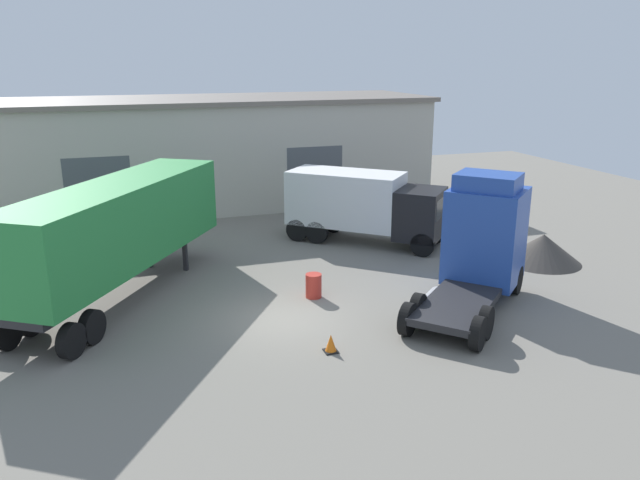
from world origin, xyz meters
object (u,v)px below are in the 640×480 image
box_truck_black (363,203)px  container_trailer_green (118,227)px  oil_drum (314,286)px  tractor_unit_blue (481,241)px  gravel_pile (543,248)px  traffic_cone (331,344)px

box_truck_black → container_trailer_green: bearing=-118.8°
oil_drum → container_trailer_green: bearing=161.6°
tractor_unit_blue → oil_drum: (-5.61, 1.91, -1.68)m
container_trailer_green → oil_drum: (6.47, -2.16, -2.20)m
tractor_unit_blue → container_trailer_green: (-12.08, 4.06, 0.52)m
tractor_unit_blue → oil_drum: tractor_unit_blue is taller
tractor_unit_blue → container_trailer_green: size_ratio=0.61×
tractor_unit_blue → oil_drum: bearing=118.6°
gravel_pile → traffic_cone: (-11.25, -4.97, -0.36)m
gravel_pile → traffic_cone: size_ratio=5.87×
box_truck_black → oil_drum: bearing=-84.2°
tractor_unit_blue → traffic_cone: 7.15m
tractor_unit_blue → traffic_cone: tractor_unit_blue is taller
tractor_unit_blue → container_trailer_green: 12.76m
box_truck_black → gravel_pile: box_truck_black is taller
tractor_unit_blue → box_truck_black: 7.92m
box_truck_black → oil_drum: box_truck_black is taller
tractor_unit_blue → oil_drum: size_ratio=7.26×
oil_drum → traffic_cone: oil_drum is taller
gravel_pile → oil_drum: 10.40m
container_trailer_green → box_truck_black: 11.47m
container_trailer_green → tractor_unit_blue: bearing=-75.3°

